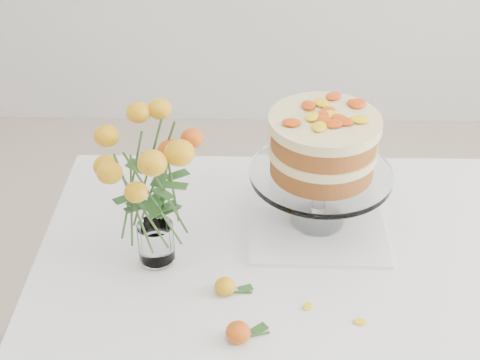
# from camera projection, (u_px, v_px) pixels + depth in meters

# --- Properties ---
(table) EXTENTS (1.43, 0.93, 0.76)m
(table) POSITION_uv_depth(u_px,v_px,m) (357.00, 301.00, 1.47)
(table) COLOR tan
(table) RESTS_ON ground
(napkin) EXTENTS (0.32, 0.32, 0.01)m
(napkin) POSITION_uv_depth(u_px,v_px,m) (317.00, 222.00, 1.57)
(napkin) COLOR white
(napkin) RESTS_ON table
(cake_stand) EXTENTS (0.32, 0.32, 0.29)m
(cake_stand) POSITION_uv_depth(u_px,v_px,m) (323.00, 151.00, 1.46)
(cake_stand) COLOR silver
(cake_stand) RESTS_ON napkin
(rose_vase) EXTENTS (0.33, 0.33, 0.39)m
(rose_vase) POSITION_uv_depth(u_px,v_px,m) (150.00, 174.00, 1.33)
(rose_vase) COLOR silver
(rose_vase) RESTS_ON table
(loose_rose_near) EXTENTS (0.08, 0.04, 0.04)m
(loose_rose_near) POSITION_uv_depth(u_px,v_px,m) (225.00, 286.00, 1.37)
(loose_rose_near) COLOR #FFAE16
(loose_rose_near) RESTS_ON table
(loose_rose_far) EXTENTS (0.09, 0.05, 0.04)m
(loose_rose_far) POSITION_uv_depth(u_px,v_px,m) (238.00, 332.00, 1.27)
(loose_rose_far) COLOR red
(loose_rose_far) RESTS_ON table
(stray_petal_a) EXTENTS (0.03, 0.02, 0.00)m
(stray_petal_a) POSITION_uv_depth(u_px,v_px,m) (308.00, 306.00, 1.35)
(stray_petal_a) COLOR yellow
(stray_petal_a) RESTS_ON table
(stray_petal_b) EXTENTS (0.03, 0.02, 0.00)m
(stray_petal_b) POSITION_uv_depth(u_px,v_px,m) (360.00, 322.00, 1.31)
(stray_petal_b) COLOR yellow
(stray_petal_b) RESTS_ON table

